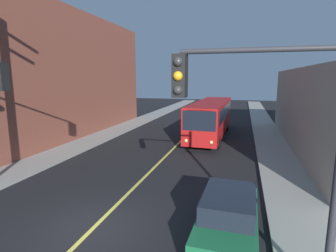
% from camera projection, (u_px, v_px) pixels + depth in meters
% --- Properties ---
extents(ground_plane, '(120.00, 120.00, 0.00)m').
position_uv_depth(ground_plane, '(93.00, 229.00, 9.44)').
color(ground_plane, black).
extents(sidewalk_left, '(2.50, 90.00, 0.15)m').
position_uv_depth(sidewalk_left, '(79.00, 146.00, 20.84)').
color(sidewalk_left, gray).
rests_on(sidewalk_left, ground).
extents(sidewalk_right, '(2.50, 90.00, 0.15)m').
position_uv_depth(sidewalk_right, '(278.00, 161.00, 16.98)').
color(sidewalk_right, gray).
rests_on(sidewalk_right, ground).
extents(lane_stripe_center, '(0.16, 60.00, 0.01)m').
position_uv_depth(lane_stripe_center, '(184.00, 138.00, 23.66)').
color(lane_stripe_center, '#D8CC4C').
rests_on(lane_stripe_center, ground).
extents(building_left_brick, '(10.00, 23.58, 10.91)m').
position_uv_depth(building_left_brick, '(36.00, 76.00, 24.51)').
color(building_left_brick, brown).
rests_on(building_left_brick, ground).
extents(city_bus, '(2.84, 12.21, 3.20)m').
position_uv_depth(city_bus, '(211.00, 117.00, 24.14)').
color(city_bus, maroon).
rests_on(city_bus, ground).
extents(parked_car_green, '(1.94, 4.46, 1.62)m').
position_uv_depth(parked_car_green, '(228.00, 216.00, 8.67)').
color(parked_car_green, '#196038').
rests_on(parked_car_green, ground).
extents(traffic_signal_right_corner, '(3.75, 0.48, 6.00)m').
position_uv_depth(traffic_signal_right_corner, '(265.00, 121.00, 5.92)').
color(traffic_signal_right_corner, '#2D2D33').
rests_on(traffic_signal_right_corner, sidewalk_right).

